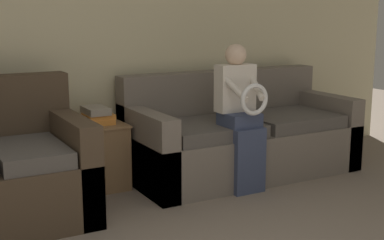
{
  "coord_description": "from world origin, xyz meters",
  "views": [
    {
      "loc": [
        -1.08,
        -1.2,
        1.44
      ],
      "look_at": [
        0.66,
        1.92,
        0.72
      ],
      "focal_mm": 50.0,
      "sensor_mm": 36.0,
      "label": 1
    }
  ],
  "objects_px": {
    "couch_main": "(240,138)",
    "book_stack": "(97,115)",
    "child_left_seated": "(241,111)",
    "side_shelf": "(98,155)"
  },
  "relations": [
    {
      "from": "couch_main",
      "to": "side_shelf",
      "type": "distance_m",
      "value": 1.29
    },
    {
      "from": "couch_main",
      "to": "book_stack",
      "type": "bearing_deg",
      "value": 169.62
    },
    {
      "from": "couch_main",
      "to": "child_left_seated",
      "type": "bearing_deg",
      "value": -123.5
    },
    {
      "from": "couch_main",
      "to": "child_left_seated",
      "type": "height_order",
      "value": "child_left_seated"
    },
    {
      "from": "child_left_seated",
      "to": "side_shelf",
      "type": "xyz_separation_m",
      "value": [
        -1.01,
        0.61,
        -0.37
      ]
    },
    {
      "from": "side_shelf",
      "to": "book_stack",
      "type": "distance_m",
      "value": 0.33
    },
    {
      "from": "couch_main",
      "to": "side_shelf",
      "type": "height_order",
      "value": "couch_main"
    },
    {
      "from": "child_left_seated",
      "to": "side_shelf",
      "type": "height_order",
      "value": "child_left_seated"
    },
    {
      "from": "couch_main",
      "to": "book_stack",
      "type": "xyz_separation_m",
      "value": [
        -1.26,
        0.23,
        0.29
      ]
    },
    {
      "from": "child_left_seated",
      "to": "side_shelf",
      "type": "distance_m",
      "value": 1.24
    }
  ]
}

